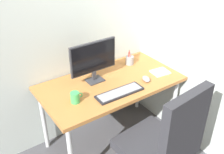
% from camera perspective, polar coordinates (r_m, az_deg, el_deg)
% --- Properties ---
extents(ground_plane, '(8.00, 8.00, 0.00)m').
position_cam_1_polar(ground_plane, '(2.97, -0.26, -13.15)').
color(ground_plane, '#4C4C51').
extents(wall_back, '(2.21, 0.04, 2.80)m').
position_cam_1_polar(wall_back, '(2.56, -5.47, 15.67)').
color(wall_back, '#B7C1BC').
rests_on(wall_back, ground_plane).
extents(wall_side_right, '(0.04, 1.59, 2.80)m').
position_cam_1_polar(wall_side_right, '(2.61, 14.54, 15.17)').
color(wall_side_right, '#B7C1BC').
rests_on(wall_side_right, ground_plane).
extents(desk, '(1.34, 0.72, 0.73)m').
position_cam_1_polar(desk, '(2.55, -0.29, -2.29)').
color(desk, '#B27038').
rests_on(desk, ground_plane).
extents(office_chair, '(0.61, 0.62, 1.11)m').
position_cam_1_polar(office_chair, '(2.13, 11.32, -13.65)').
color(office_chair, black).
rests_on(office_chair, ground_plane).
extents(monitor, '(0.47, 0.13, 0.40)m').
position_cam_1_polar(monitor, '(2.44, -4.01, 3.91)').
color(monitor, '#333338').
rests_on(monitor, desk).
extents(keyboard, '(0.45, 0.15, 0.02)m').
position_cam_1_polar(keyboard, '(2.35, 1.67, -3.39)').
color(keyboard, black).
rests_on(keyboard, desk).
extents(mouse, '(0.09, 0.12, 0.04)m').
position_cam_1_polar(mouse, '(2.54, 7.36, -0.42)').
color(mouse, gray).
rests_on(mouse, desk).
extents(pen_holder, '(0.09, 0.09, 0.17)m').
position_cam_1_polar(pen_holder, '(2.82, 3.83, 3.66)').
color(pen_holder, gray).
rests_on(pen_holder, desk).
extents(notebook, '(0.18, 0.16, 0.01)m').
position_cam_1_polar(notebook, '(2.71, 10.35, 1.05)').
color(notebook, silver).
rests_on(notebook, desk).
extents(coffee_mug, '(0.11, 0.08, 0.10)m').
position_cam_1_polar(coffee_mug, '(2.24, -7.94, -4.37)').
color(coffee_mug, '#3FAD59').
rests_on(coffee_mug, desk).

